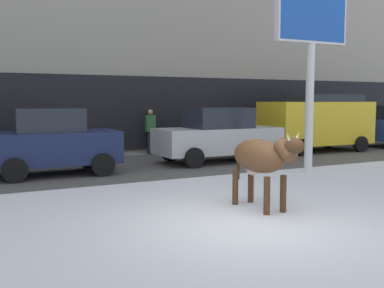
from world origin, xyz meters
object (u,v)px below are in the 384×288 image
Objects in this scene: car_silver_sedan at (218,135)px; car_yellow_van at (317,121)px; pedestrian_by_cars at (25,136)px; cow_brown at (261,158)px; pedestrian_near_billboard at (150,132)px; billboard at (312,23)px; car_navy_hatchback at (53,142)px.

car_yellow_van reaches higher than car_silver_sedan.
pedestrian_by_cars is at bearing 168.46° from car_yellow_van.
car_silver_sedan reaches higher than pedestrian_by_cars.
pedestrian_near_billboard reaches higher than cow_brown.
cow_brown is at bearing -99.87° from pedestrian_near_billboard.
car_silver_sedan reaches higher than cow_brown.
car_navy_hatchback is (-6.92, 2.65, -3.39)m from billboard.
cow_brown is 0.41× the size of car_yellow_van.
cow_brown is at bearing -141.38° from billboard.
pedestrian_near_billboard is at bearing 80.13° from cow_brown.
billboard is 1.31× the size of car_silver_sedan.
pedestrian_by_cars is at bearing 107.71° from cow_brown.
billboard reaches higher than car_silver_sedan.
car_yellow_van is at bearing 5.89° from car_navy_hatchback.
billboard is at bearing -62.87° from car_silver_sedan.
car_yellow_van is (5.23, 0.92, 0.33)m from car_silver_sedan.
pedestrian_by_cars is at bearing 180.00° from pedestrian_near_billboard.
cow_brown is 1.10× the size of pedestrian_near_billboard.
cow_brown is 6.33m from billboard.
billboard reaches higher than car_navy_hatchback.
billboard is 4.66m from car_silver_sedan.
car_navy_hatchback is 2.04× the size of pedestrian_by_cars.
cow_brown is 9.83m from pedestrian_by_cars.
car_navy_hatchback is at bearing 159.04° from billboard.
car_navy_hatchback is 0.83× the size of car_silver_sedan.
pedestrian_by_cars is (-0.28, 3.35, -0.05)m from car_navy_hatchback.
billboard is 3.21× the size of pedestrian_near_billboard.
car_navy_hatchback is at bearing -142.35° from pedestrian_near_billboard.
car_silver_sedan is (2.76, 6.19, -0.09)m from cow_brown.
billboard is (4.21, 3.36, 3.32)m from cow_brown.
car_yellow_van is 2.68× the size of pedestrian_by_cars.
pedestrian_near_billboard is at bearing 109.64° from car_silver_sedan.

